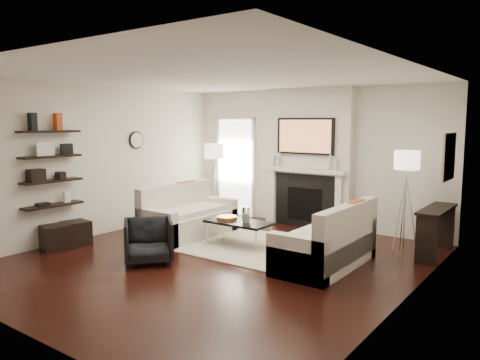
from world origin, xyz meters
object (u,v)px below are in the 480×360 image
Objects in this scene: lamp_right_shade at (407,160)px; ottoman_near at (76,233)px; lamp_left_shade at (214,151)px; loveseat_right_base at (325,251)px; armchair at (148,239)px; coffee_table at (239,222)px; loveseat_left_base at (189,225)px.

lamp_right_shade is 1.00× the size of ottoman_near.
loveseat_right_base is at bearing -24.64° from lamp_left_shade.
lamp_left_shade reaches higher than ottoman_near.
armchair is 1.76× the size of lamp_left_shade.
coffee_table is 1.56× the size of armchair.
loveseat_left_base is at bearing -156.72° from lamp_right_shade.
loveseat_left_base is at bearing 176.94° from loveseat_right_base.
lamp_left_shade is (-1.64, 1.37, 1.05)m from coffee_table.
ottoman_near is at bearing -126.14° from loveseat_left_base.
loveseat_right_base and coffee_table have the same top height.
coffee_table is at bearing -39.87° from lamp_left_shade.
lamp_left_shade reaches higher than loveseat_right_base.
loveseat_right_base is 2.55× the size of armchair.
ottoman_near is (-2.26, -1.55, -0.20)m from coffee_table.
lamp_left_shade is 3.90m from lamp_right_shade.
armchair is at bearing 1.38° from ottoman_near.
ottoman_near is at bearing -146.27° from lamp_right_shade.
coffee_table is at bearing 175.43° from loveseat_right_base.
coffee_table is at bearing -0.86° from loveseat_left_base.
ottoman_near is (-1.72, -0.04, -0.15)m from armchair.
armchair is 1.73m from ottoman_near.
ottoman_near is (-4.52, -3.02, -1.25)m from lamp_right_shade.
coffee_table is 2.75× the size of lamp_left_shade.
ottoman_near is at bearing -101.99° from lamp_left_shade.
loveseat_right_base is at bearing 20.01° from ottoman_near.
loveseat_left_base is at bearing 61.81° from armchair.
armchair reaches higher than coffee_table.
lamp_right_shade reaches higher than coffee_table.
lamp_left_shade and lamp_right_shade have the same top height.
loveseat_right_base is (2.75, -0.15, 0.00)m from loveseat_left_base.
lamp_right_shade reaches higher than loveseat_right_base.
loveseat_left_base is 1.64× the size of coffee_table.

